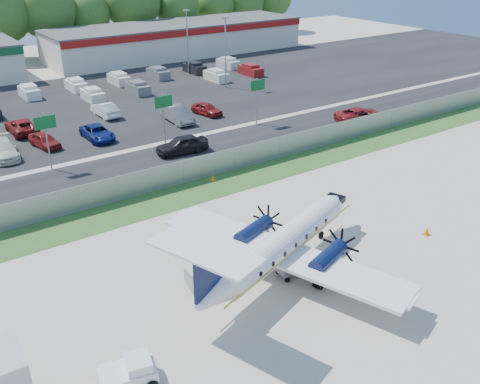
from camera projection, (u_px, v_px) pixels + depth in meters
ground at (295, 259)px, 33.29m from camera, size 170.00×170.00×0.00m
grass_verge at (197, 192)px, 42.18m from camera, size 170.00×4.00×0.02m
access_road at (156, 164)px, 47.37m from camera, size 170.00×8.00×0.02m
parking_lot at (75, 108)px, 62.94m from camera, size 170.00×32.00×0.02m
perimeter_fence at (184, 172)px, 43.24m from camera, size 120.00×0.06×1.99m
building_east at (178, 39)px, 91.55m from camera, size 44.40×12.40×5.24m
sign_left at (46, 130)px, 44.59m from camera, size 1.80×0.26×5.00m
sign_mid at (164, 109)px, 50.28m from camera, size 1.80×0.26×5.00m
sign_right at (257, 91)px, 55.96m from camera, size 1.80×0.26×5.00m
light_pole_ne at (226, 48)px, 69.56m from camera, size 0.90×0.35×9.09m
light_pole_se at (187, 38)px, 76.97m from camera, size 0.90×0.35×9.09m
tree_line at (5, 60)px, 88.16m from camera, size 112.00×6.00×14.00m
aircraft at (282, 245)px, 31.15m from camera, size 16.24×15.83×4.98m
pushback_tug at (131, 373)px, 23.67m from camera, size 2.77×2.29×1.34m
baggage_cart_near at (292, 269)px, 31.53m from camera, size 1.91×1.26×0.95m
baggage_cart_far at (207, 279)px, 30.36m from camera, size 2.41×1.62×1.19m
cone_nose at (427, 231)px, 35.90m from camera, size 0.42×0.42×0.60m
cone_starboard_wing at (213, 177)px, 44.08m from camera, size 0.38×0.38×0.54m
road_car_mid at (182, 153)px, 49.81m from camera, size 5.08×2.48×1.67m
road_car_east at (361, 122)px, 58.13m from camera, size 6.33×4.15×1.62m
parked_car_a at (5, 157)px, 48.83m from camera, size 2.63×5.56×1.57m
parked_car_b at (46, 147)px, 51.21m from camera, size 2.46×4.31×1.38m
parked_car_c at (98, 139)px, 53.27m from camera, size 2.29×4.92×1.37m
parked_car_d at (178, 122)px, 58.29m from camera, size 2.04×5.27×1.71m
parked_car_e at (207, 115)px, 60.66m from camera, size 2.40×4.32×1.39m
parked_car_f at (23, 133)px, 54.97m from camera, size 2.53×5.31×1.46m
parked_car_g at (106, 116)px, 60.17m from camera, size 1.81×4.80×1.56m
far_parking_rows at (62, 99)px, 66.65m from camera, size 56.00×10.00×1.60m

